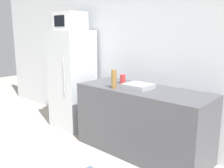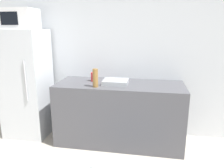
{
  "view_description": "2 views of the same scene",
  "coord_description": "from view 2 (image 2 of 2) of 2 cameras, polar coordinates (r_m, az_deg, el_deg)",
  "views": [
    {
      "loc": [
        1.87,
        -0.36,
        1.62
      ],
      "look_at": [
        -0.04,
        1.77,
        1.02
      ],
      "focal_mm": 40.0,
      "sensor_mm": 36.0,
      "label": 1
    },
    {
      "loc": [
        0.47,
        -0.7,
        1.66
      ],
      "look_at": [
        0.01,
        1.91,
        0.97
      ],
      "focal_mm": 35.0,
      "sensor_mm": 36.0,
      "label": 2
    }
  ],
  "objects": [
    {
      "name": "bottle_short",
      "position": [
        3.23,
        -4.86,
        1.89
      ],
      "size": [
        0.08,
        0.08,
        0.13
      ],
      "primitive_type": "cylinder",
      "color": "red",
      "rests_on": "counter"
    },
    {
      "name": "microwave",
      "position": [
        3.52,
        -22.94,
        15.41
      ],
      "size": [
        0.46,
        0.37,
        0.29
      ],
      "color": "white",
      "rests_on": "refrigerator"
    },
    {
      "name": "counter",
      "position": [
        3.23,
        1.96,
        -7.6
      ],
      "size": [
        1.81,
        0.7,
        0.89
      ],
      "primitive_type": "cube",
      "color": "#4C4C51",
      "rests_on": "ground_plane"
    },
    {
      "name": "refrigerator",
      "position": [
        3.61,
        -21.43,
        0.02
      ],
      "size": [
        0.64,
        0.59,
        1.64
      ],
      "color": "silver",
      "rests_on": "ground_plane"
    },
    {
      "name": "sink_basin",
      "position": [
        3.07,
        0.98,
        0.56
      ],
      "size": [
        0.35,
        0.31,
        0.06
      ],
      "primitive_type": "cube",
      "color": "#9EA3A8",
      "rests_on": "counter"
    },
    {
      "name": "bottle_tall",
      "position": [
        2.9,
        -4.36,
        1.58
      ],
      "size": [
        0.07,
        0.07,
        0.25
      ],
      "primitive_type": "cylinder",
      "color": "olive",
      "rests_on": "counter"
    },
    {
      "name": "wall_back",
      "position": [
        3.4,
        2.08,
        8.4
      ],
      "size": [
        8.0,
        0.06,
        2.6
      ],
      "primitive_type": "cube",
      "color": "silver",
      "rests_on": "ground_plane"
    }
  ]
}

